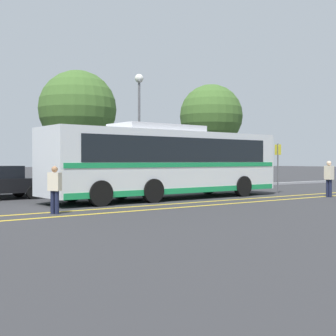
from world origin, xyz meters
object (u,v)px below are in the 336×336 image
pedestrian_0 (329,176)px  tree_0 (78,109)px  pedestrian_2 (55,187)px  street_lamp (139,106)px  bus_stop_sign (278,162)px  tree_2 (211,116)px  parked_car_2 (109,182)px  transit_bus (168,161)px

pedestrian_0 → tree_0: size_ratio=0.25×
pedestrian_2 → street_lamp: size_ratio=0.23×
bus_stop_sign → tree_0: bearing=-141.1°
pedestrian_2 → street_lamp: (8.91, 8.62, 4.05)m
bus_stop_sign → tree_2: tree_2 is taller
parked_car_2 → street_lamp: (3.29, 2.24, 4.29)m
bus_stop_sign → pedestrian_2: bearing=-82.7°
bus_stop_sign → parked_car_2: bearing=-119.6°
pedestrian_2 → tree_2: tree_2 is taller
pedestrian_2 → tree_0: 13.09m
transit_bus → parked_car_2: transit_bus is taller
parked_car_2 → tree_0: (0.45, 4.55, 4.13)m
pedestrian_2 → street_lamp: bearing=-77.0°
transit_bus → pedestrian_2: (-6.62, -2.70, -0.86)m
street_lamp → tree_0: 3.66m
tree_2 → transit_bus: bearing=-139.8°
parked_car_2 → pedestrian_2: pedestrian_2 is taller
transit_bus → bus_stop_sign: (6.98, -0.54, -0.07)m
street_lamp → tree_2: tree_2 is taller
pedestrian_2 → parked_car_2: bearing=-72.4°
pedestrian_0 → tree_2: (4.15, 13.08, 4.13)m
pedestrian_2 → tree_0: bearing=-60.1°
pedestrian_0 → tree_0: 14.60m
bus_stop_sign → street_lamp: bearing=-145.8°
pedestrian_0 → tree_0: (-7.34, 12.04, 3.79)m
street_lamp → parked_car_2: bearing=-145.8°
parked_car_2 → bus_stop_sign: size_ratio=1.64×
parked_car_2 → street_lamp: bearing=128.6°
pedestrian_2 → bus_stop_sign: (13.60, 2.17, 0.79)m
transit_bus → parked_car_2: bearing=-166.6°
bus_stop_sign → tree_0: 11.96m
transit_bus → bus_stop_sign: transit_bus is taller
bus_stop_sign → street_lamp: (-4.68, 6.45, 3.26)m
pedestrian_2 → tree_2: size_ratio=0.21×
bus_stop_sign → tree_2: 11.11m
transit_bus → street_lamp: size_ratio=1.79×
parked_car_2 → pedestrian_2: (-5.62, -6.38, 0.23)m
pedestrian_2 → bus_stop_sign: 13.79m
transit_bus → tree_2: tree_2 is taller
tree_0 → parked_car_2: bearing=-95.7°
street_lamp → pedestrian_0: bearing=-65.2°
pedestrian_0 → pedestrian_2: pedestrian_0 is taller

